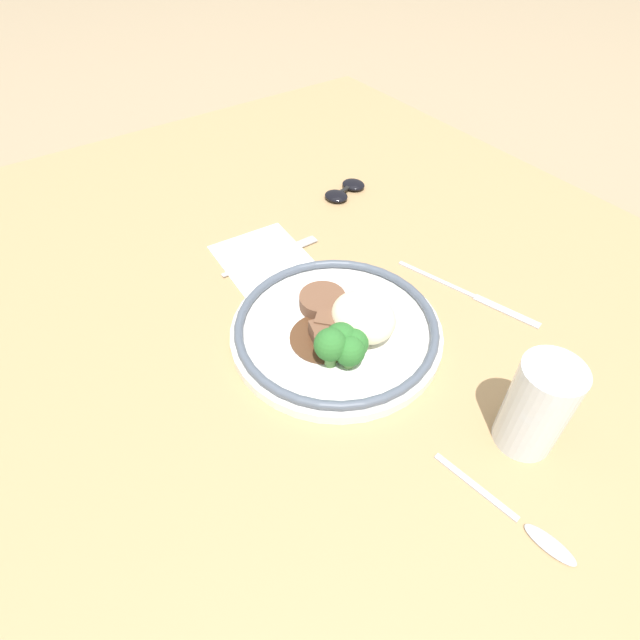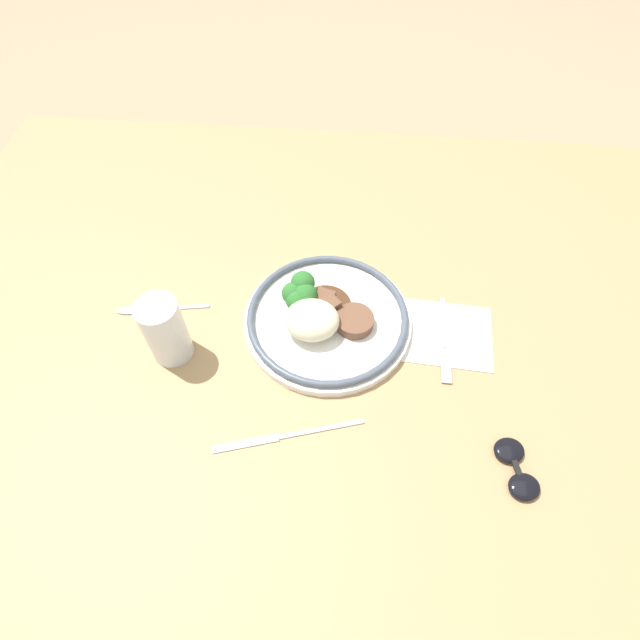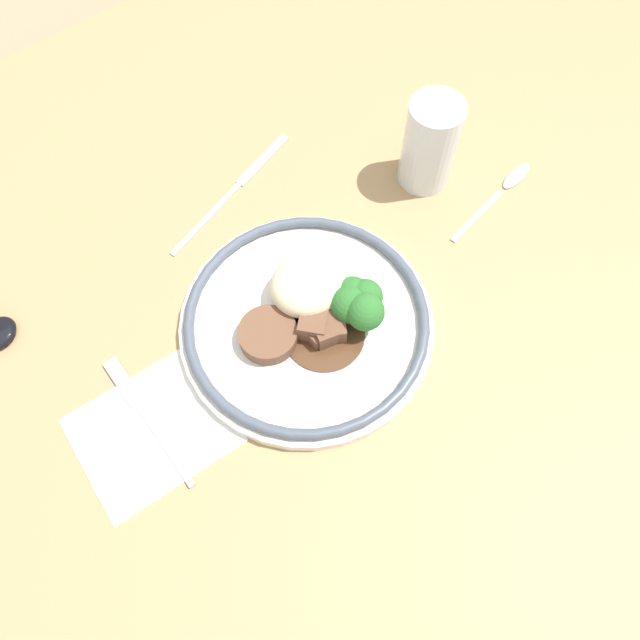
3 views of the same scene
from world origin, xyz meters
TOP-DOWN VIEW (x-y plane):
  - ground_plane at (0.00, 0.00)m, footprint 8.00×8.00m
  - dining_table at (0.00, 0.00)m, footprint 1.54×1.16m
  - napkin at (-0.21, -0.02)m, footprint 0.16×0.14m
  - plate at (0.00, -0.02)m, footprint 0.28×0.28m
  - juice_glass at (0.24, 0.05)m, footprint 0.07×0.07m
  - fork at (-0.20, 0.01)m, footprint 0.02×0.17m
  - knife at (0.04, 0.19)m, footprint 0.22×0.07m
  - spoon at (0.32, -0.02)m, footprint 0.16×0.04m
  - sunglasses at (-0.29, 0.21)m, footprint 0.07×0.10m

SIDE VIEW (x-z plane):
  - ground_plane at x=0.00m, z-range 0.00..0.00m
  - dining_table at x=0.00m, z-range 0.00..0.05m
  - napkin at x=-0.21m, z-range 0.05..0.05m
  - knife at x=0.04m, z-range 0.05..0.05m
  - spoon at x=0.32m, z-range 0.05..0.05m
  - fork at x=-0.20m, z-range 0.05..0.05m
  - sunglasses at x=-0.29m, z-range 0.05..0.06m
  - plate at x=0.00m, z-range 0.03..0.11m
  - juice_glass at x=0.24m, z-range 0.04..0.16m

